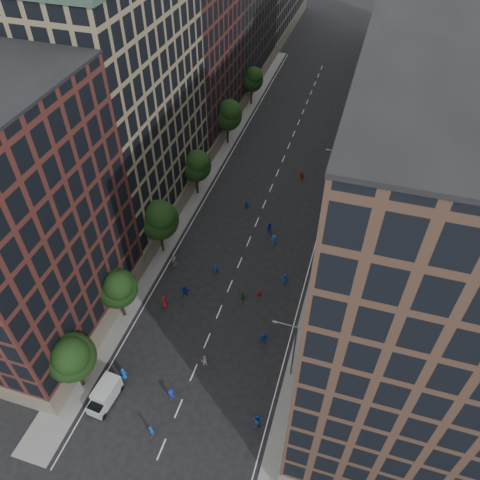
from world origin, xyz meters
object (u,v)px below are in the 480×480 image
(cargo_van, at_px, (105,395))
(skater_0, at_px, (124,374))
(skater_2, at_px, (257,420))
(skater_1, at_px, (151,431))
(streetlamp_near, at_px, (292,348))
(streetlamp_far, at_px, (338,173))

(cargo_van, xyz_separation_m, skater_0, (0.63, 2.99, -0.32))
(cargo_van, height_order, skater_2, cargo_van)
(skater_1, distance_m, skater_2, 10.80)
(streetlamp_near, height_order, skater_1, streetlamp_near)
(skater_1, bearing_deg, streetlamp_far, -96.90)
(streetlamp_far, height_order, skater_1, streetlamp_far)
(streetlamp_far, relative_size, cargo_van, 2.04)
(streetlamp_near, xyz_separation_m, skater_1, (-11.81, -10.94, -4.24))
(streetlamp_far, relative_size, skater_2, 4.80)
(streetlamp_far, height_order, skater_2, streetlamp_far)
(streetlamp_far, relative_size, skater_0, 5.13)
(streetlamp_far, height_order, skater_0, streetlamp_far)
(skater_0, height_order, skater_2, skater_2)
(streetlamp_far, bearing_deg, streetlamp_near, -90.00)
(skater_0, distance_m, skater_2, 15.68)
(skater_0, bearing_deg, skater_2, 162.93)
(cargo_van, bearing_deg, skater_0, 82.52)
(streetlamp_near, xyz_separation_m, streetlamp_far, (0.00, 33.00, 0.00))
(cargo_van, height_order, skater_1, cargo_van)
(cargo_van, distance_m, skater_1, 6.67)
(streetlamp_near, distance_m, skater_2, 8.16)
(streetlamp_near, relative_size, skater_0, 5.13)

